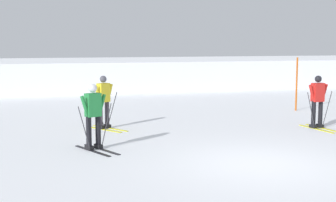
# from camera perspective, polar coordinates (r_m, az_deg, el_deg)

# --- Properties ---
(ground_plane) EXTENTS (120.00, 120.00, 0.00)m
(ground_plane) POSITION_cam_1_polar(r_m,az_deg,el_deg) (11.14, 10.94, -7.46)
(ground_plane) COLOR white
(far_snow_ridge) EXTENTS (80.00, 9.11, 1.69)m
(far_snow_ridge) POSITION_cam_1_polar(r_m,az_deg,el_deg) (30.11, -6.53, 3.34)
(far_snow_ridge) COLOR white
(far_snow_ridge) RESTS_ON ground
(skier_yellow) EXTENTS (1.18, 1.54, 1.71)m
(skier_yellow) POSITION_cam_1_polar(r_m,az_deg,el_deg) (15.36, -7.71, 0.06)
(skier_yellow) COLOR gold
(skier_yellow) RESTS_ON ground
(skier_green) EXTENTS (1.00, 1.61, 1.71)m
(skier_green) POSITION_cam_1_polar(r_m,az_deg,el_deg) (12.38, -8.93, -1.63)
(skier_green) COLOR black
(skier_green) RESTS_ON ground
(skier_red) EXTENTS (1.00, 1.63, 1.71)m
(skier_red) POSITION_cam_1_polar(r_m,az_deg,el_deg) (16.05, 17.50, 0.10)
(skier_red) COLOR gold
(skier_red) RESTS_ON ground
(trail_marker_pole) EXTENTS (0.07, 0.07, 2.17)m
(trail_marker_pole) POSITION_cam_1_polar(r_m,az_deg,el_deg) (20.00, 15.16, 1.97)
(trail_marker_pole) COLOR #C65614
(trail_marker_pole) RESTS_ON ground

